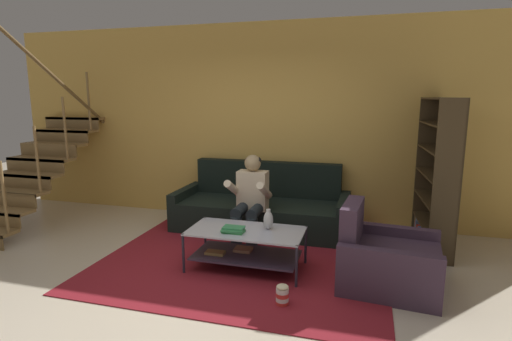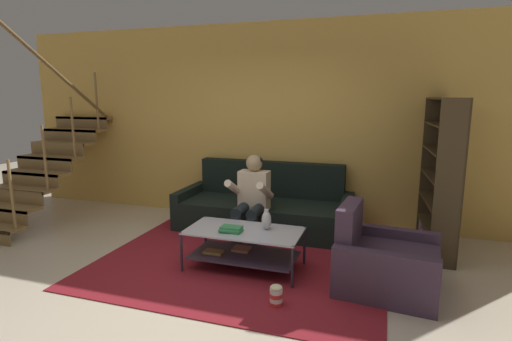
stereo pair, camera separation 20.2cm
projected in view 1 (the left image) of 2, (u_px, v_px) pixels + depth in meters
The scene contains 12 objects.
ground at pixel (201, 290), 3.88m from camera, with size 16.80×16.80×0.00m, color beige.
back_partition at pixel (265, 124), 5.94m from camera, with size 8.40×0.12×2.90m, color gold.
staircase_run at pixel (48, 149), 6.07m from camera, with size 1.03×2.80×2.81m.
couch at pixel (262, 209), 5.63m from camera, with size 2.40×0.95×0.91m.
person_seated_center at pixel (250, 196), 5.03m from camera, with size 0.50×0.58×1.12m.
coffee_table at pixel (245, 243), 4.31m from camera, with size 1.23×0.62×0.44m.
area_rug at pixel (252, 249), 4.90m from camera, with size 3.16×3.28×0.01m.
vase at pixel (268, 220), 4.29m from camera, with size 0.10×0.10×0.22m.
book_stack at pixel (233, 230), 4.21m from camera, with size 0.25×0.18×0.06m.
bookshelf at pixel (438, 184), 4.84m from camera, with size 0.35×1.10×1.84m.
armchair at pixel (385, 261), 3.92m from camera, with size 0.99×0.92×0.82m.
popcorn_tub at pixel (282, 295), 3.58m from camera, with size 0.12×0.12×0.20m.
Camera 1 is at (1.49, -3.32, 1.86)m, focal length 28.00 mm.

